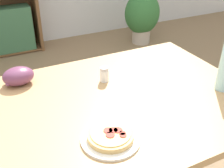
{
  "coord_description": "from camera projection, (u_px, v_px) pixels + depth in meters",
  "views": [
    {
      "loc": [
        -0.36,
        -1.01,
        1.42
      ],
      "look_at": [
        0.11,
        -0.04,
        0.79
      ],
      "focal_mm": 45.0,
      "sensor_mm": 36.0,
      "label": 1
    }
  ],
  "objects": [
    {
      "name": "dining_table",
      "position": [
        116.0,
        116.0,
        1.29
      ],
      "size": [
        1.26,
        0.91,
        0.73
      ],
      "color": "tan",
      "rests_on": "ground_plane"
    },
    {
      "name": "pizza_on_plate",
      "position": [
        111.0,
        137.0,
        1.01
      ],
      "size": [
        0.22,
        0.22,
        0.04
      ],
      "color": "white",
      "rests_on": "dining_table"
    },
    {
      "name": "grape_bunch",
      "position": [
        18.0,
        76.0,
        1.34
      ],
      "size": [
        0.15,
        0.12,
        0.09
      ],
      "color": "#6B3856",
      "rests_on": "dining_table"
    },
    {
      "name": "salt_shaker",
      "position": [
        104.0,
        74.0,
        1.37
      ],
      "size": [
        0.04,
        0.04,
        0.07
      ],
      "color": "white",
      "rests_on": "dining_table"
    },
    {
      "name": "potted_plant_floor",
      "position": [
        142.0,
        16.0,
        3.58
      ],
      "size": [
        0.46,
        0.39,
        0.66
      ],
      "color": "#BCB2A3",
      "rests_on": "ground_plane"
    }
  ]
}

